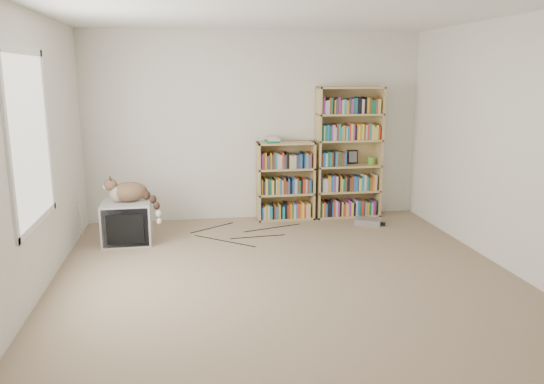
{
  "coord_description": "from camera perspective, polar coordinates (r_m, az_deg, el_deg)",
  "views": [
    {
      "loc": [
        -0.91,
        -4.57,
        1.94
      ],
      "look_at": [
        -0.02,
        1.0,
        0.68
      ],
      "focal_mm": 35.0,
      "sensor_mm": 36.0,
      "label": 1
    }
  ],
  "objects": [
    {
      "name": "floor",
      "position": [
        5.05,
        2.02,
        -10.04
      ],
      "size": [
        4.5,
        5.0,
        0.01
      ],
      "primitive_type": "cube",
      "color": "gray",
      "rests_on": "ground"
    },
    {
      "name": "wall_back",
      "position": [
        7.17,
        -1.75,
        7.02
      ],
      "size": [
        4.5,
        0.02,
        2.5
      ],
      "primitive_type": "cube",
      "color": "silver",
      "rests_on": "floor"
    },
    {
      "name": "wall_front",
      "position": [
        2.37,
        13.96,
        -4.79
      ],
      "size": [
        4.5,
        0.02,
        2.5
      ],
      "primitive_type": "cube",
      "color": "silver",
      "rests_on": "floor"
    },
    {
      "name": "wall_left",
      "position": [
        4.82,
        -25.18,
        3.12
      ],
      "size": [
        0.02,
        5.0,
        2.5
      ],
      "primitive_type": "cube",
      "color": "silver",
      "rests_on": "floor"
    },
    {
      "name": "wall_right",
      "position": [
        5.6,
        25.42,
        4.26
      ],
      "size": [
        0.02,
        5.0,
        2.5
      ],
      "primitive_type": "cube",
      "color": "silver",
      "rests_on": "floor"
    },
    {
      "name": "ceiling",
      "position": [
        4.7,
        2.27,
        19.39
      ],
      "size": [
        4.5,
        5.0,
        0.02
      ],
      "primitive_type": "cube",
      "color": "white",
      "rests_on": "wall_back"
    },
    {
      "name": "window",
      "position": [
        4.99,
        -24.59,
        5.2
      ],
      "size": [
        0.02,
        1.22,
        1.52
      ],
      "primitive_type": "cube",
      "color": "white",
      "rests_on": "wall_left"
    },
    {
      "name": "crt_tv",
      "position": [
        6.45,
        -15.32,
        -3.17
      ],
      "size": [
        0.57,
        0.52,
        0.49
      ],
      "rotation": [
        0.0,
        0.0,
        0.02
      ],
      "color": "#AEAEB1",
      "rests_on": "floor"
    },
    {
      "name": "cat",
      "position": [
        6.37,
        -14.71,
        -0.28
      ],
      "size": [
        0.67,
        0.45,
        0.51
      ],
      "rotation": [
        0.0,
        0.0,
        0.19
      ],
      "color": "#3A2517",
      "rests_on": "crt_tv"
    },
    {
      "name": "bookcase_tall",
      "position": [
        7.34,
        8.19,
        3.86
      ],
      "size": [
        0.89,
        0.3,
        1.78
      ],
      "color": "#A78A53",
      "rests_on": "floor"
    },
    {
      "name": "bookcase_short",
      "position": [
        7.2,
        1.44,
        0.92
      ],
      "size": [
        0.77,
        0.3,
        1.06
      ],
      "color": "#A78A53",
      "rests_on": "floor"
    },
    {
      "name": "book_stack",
      "position": [
        7.06,
        0.06,
        5.69
      ],
      "size": [
        0.19,
        0.25,
        0.08
      ],
      "primitive_type": "cube",
      "color": "red",
      "rests_on": "bookcase_short"
    },
    {
      "name": "green_mug",
      "position": [
        7.44,
        10.61,
        3.34
      ],
      "size": [
        0.09,
        0.09,
        0.1
      ],
      "primitive_type": "cylinder",
      "color": "#56A72F",
      "rests_on": "bookcase_tall"
    },
    {
      "name": "framed_print",
      "position": [
        7.45,
        8.67,
        3.77
      ],
      "size": [
        0.14,
        0.05,
        0.19
      ],
      "primitive_type": "cube",
      "rotation": [
        -0.17,
        0.0,
        0.0
      ],
      "color": "black",
      "rests_on": "bookcase_tall"
    },
    {
      "name": "dvd_player",
      "position": [
        7.13,
        10.29,
        -3.13
      ],
      "size": [
        0.4,
        0.35,
        0.08
      ],
      "primitive_type": "cube",
      "rotation": [
        0.0,
        0.0,
        -0.43
      ],
      "color": "#B3B3B8",
      "rests_on": "floor"
    },
    {
      "name": "wall_outlet",
      "position": [
        6.85,
        -19.99,
        -1.89
      ],
      "size": [
        0.01,
        0.08,
        0.13
      ],
      "primitive_type": "cube",
      "color": "silver",
      "rests_on": "wall_left"
    },
    {
      "name": "floor_cables",
      "position": [
        6.66,
        -1.79,
        -4.34
      ],
      "size": [
        1.2,
        0.7,
        0.01
      ],
      "primitive_type": null,
      "color": "black",
      "rests_on": "floor"
    }
  ]
}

